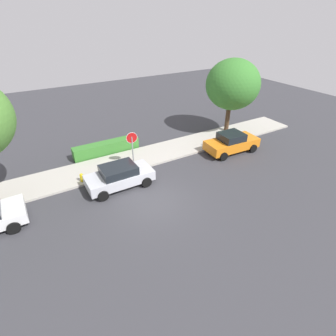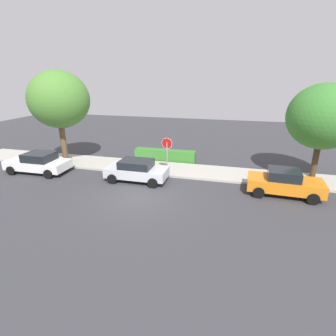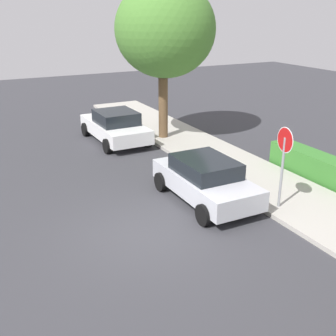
{
  "view_description": "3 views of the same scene",
  "coord_description": "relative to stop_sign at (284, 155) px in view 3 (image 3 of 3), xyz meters",
  "views": [
    {
      "loc": [
        -5.22,
        -10.59,
        9.35
      ],
      "look_at": [
        1.38,
        0.71,
        1.47
      ],
      "focal_mm": 28.0,
      "sensor_mm": 36.0,
      "label": 1
    },
    {
      "loc": [
        5.02,
        -12.69,
        6.58
      ],
      "look_at": [
        1.25,
        1.88,
        1.28
      ],
      "focal_mm": 28.0,
      "sensor_mm": 36.0,
      "label": 2
    },
    {
      "loc": [
        9.36,
        -4.2,
        5.77
      ],
      "look_at": [
        -0.72,
        0.98,
        1.48
      ],
      "focal_mm": 45.0,
      "sensor_mm": 36.0,
      "label": 3
    }
  ],
  "objects": [
    {
      "name": "parked_car_white",
      "position": [
        -9.03,
        -1.87,
        -1.07
      ],
      "size": [
        4.44,
        2.18,
        1.46
      ],
      "color": "white",
      "rests_on": "ground_plane"
    },
    {
      "name": "street_tree_near_corner",
      "position": [
        -8.24,
        0.31,
        3.13
      ],
      "size": [
        4.36,
        4.36,
        7.02
      ],
      "color": "brown",
      "rests_on": "ground_plane"
    },
    {
      "name": "sidewalk_curb",
      "position": [
        -0.61,
        0.92,
        -1.73
      ],
      "size": [
        32.0,
        2.89,
        0.14
      ],
      "primitive_type": "cube",
      "color": "#B2ADA3",
      "rests_on": "ground_plane"
    },
    {
      "name": "stop_sign",
      "position": [
        0.0,
        0.0,
        0.0
      ],
      "size": [
        0.75,
        0.11,
        2.63
      ],
      "color": "gray",
      "rests_on": "ground_plane"
    },
    {
      "name": "fire_hydrant",
      "position": [
        -3.58,
        -0.13,
        -1.44
      ],
      "size": [
        0.3,
        0.22,
        0.72
      ],
      "color": "gold",
      "rests_on": "ground_plane"
    },
    {
      "name": "front_yard_hedge",
      "position": [
        -0.93,
        2.91,
        -1.33
      ],
      "size": [
        4.93,
        0.85,
        0.94
      ],
      "color": "#387A2D",
      "rests_on": "ground_plane"
    },
    {
      "name": "parked_car_silver",
      "position": [
        -1.63,
        -1.62,
        -1.07
      ],
      "size": [
        4.03,
        2.0,
        1.41
      ],
      "color": "silver",
      "rests_on": "ground_plane"
    },
    {
      "name": "ground_plane",
      "position": [
        -0.61,
        -4.08,
        -1.8
      ],
      "size": [
        60.0,
        60.0,
        0.0
      ],
      "primitive_type": "plane",
      "color": "#38383D"
    }
  ]
}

